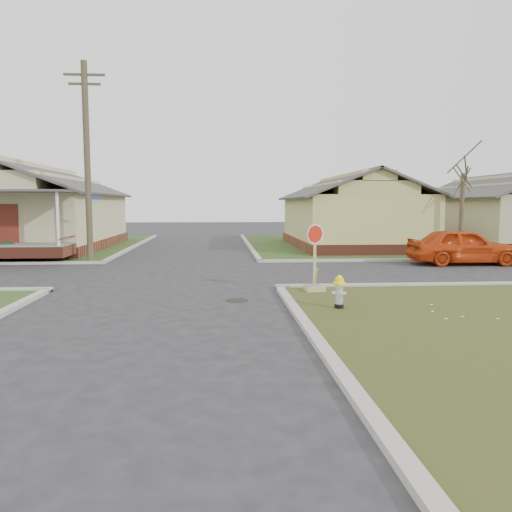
{
  "coord_description": "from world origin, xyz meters",
  "views": [
    {
      "loc": [
        1.71,
        -14.35,
        2.72
      ],
      "look_at": [
        2.84,
        1.0,
        1.1
      ],
      "focal_mm": 35.0,
      "sensor_mm": 36.0,
      "label": 1
    }
  ],
  "objects": [
    {
      "name": "curbs",
      "position": [
        0.0,
        5.0,
        0.0
      ],
      "size": [
        80.0,
        40.0,
        0.12
      ],
      "primitive_type": null,
      "color": "#ACA89B",
      "rests_on": "ground"
    },
    {
      "name": "utility_pole",
      "position": [
        -4.2,
        8.9,
        4.66
      ],
      "size": [
        1.8,
        0.28,
        9.0
      ],
      "color": "#3A3321",
      "rests_on": "ground"
    },
    {
      "name": "fire_hydrant",
      "position": [
        4.76,
        -1.94,
        0.52
      ],
      "size": [
        0.32,
        0.32,
        0.85
      ],
      "rotation": [
        0.0,
        0.0,
        -0.34
      ],
      "color": "black",
      "rests_on": "ground"
    },
    {
      "name": "hedge_right",
      "position": [
        -8.16,
        9.51,
        0.54
      ],
      "size": [
        1.28,
        1.05,
        0.97
      ],
      "primitive_type": "ellipsoid",
      "color": "#133516",
      "rests_on": "verge_far_left"
    },
    {
      "name": "ground",
      "position": [
        0.0,
        0.0,
        0.0
      ],
      "size": [
        120.0,
        120.0,
        0.0
      ],
      "primitive_type": "plane",
      "color": "#262528",
      "rests_on": "ground"
    },
    {
      "name": "corner_house",
      "position": [
        -10.0,
        16.68,
        2.28
      ],
      "size": [
        10.1,
        15.5,
        5.3
      ],
      "color": "brown",
      "rests_on": "ground"
    },
    {
      "name": "manhole",
      "position": [
        2.2,
        -0.5,
        0.01
      ],
      "size": [
        0.64,
        0.64,
        0.01
      ],
      "primitive_type": "cylinder",
      "color": "black",
      "rests_on": "ground"
    },
    {
      "name": "red_sedan",
      "position": [
        12.61,
        7.18,
        0.82
      ],
      "size": [
        4.84,
        2.07,
        1.63
      ],
      "primitive_type": "imported",
      "rotation": [
        0.0,
        0.0,
        1.54
      ],
      "color": "#C4380E",
      "rests_on": "ground"
    },
    {
      "name": "side_house_yellow",
      "position": [
        10.0,
        16.5,
        2.19
      ],
      "size": [
        7.6,
        11.6,
        4.7
      ],
      "color": "brown",
      "rests_on": "ground"
    },
    {
      "name": "tree_mid_right",
      "position": [
        14.0,
        10.2,
        2.15
      ],
      "size": [
        0.22,
        0.22,
        4.2
      ],
      "primitive_type": "cylinder",
      "color": "#3A3321",
      "rests_on": "verge_far_right"
    },
    {
      "name": "stop_sign",
      "position": [
        4.62,
        0.63,
        0.5
      ],
      "size": [
        0.59,
        0.57,
        2.06
      ],
      "rotation": [
        0.0,
        0.0,
        0.07
      ],
      "color": "tan",
      "rests_on": "ground"
    },
    {
      "name": "side_house_tan",
      "position": [
        20.0,
        16.5,
        2.19
      ],
      "size": [
        7.6,
        11.6,
        4.7
      ],
      "color": "brown",
      "rests_on": "ground"
    }
  ]
}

